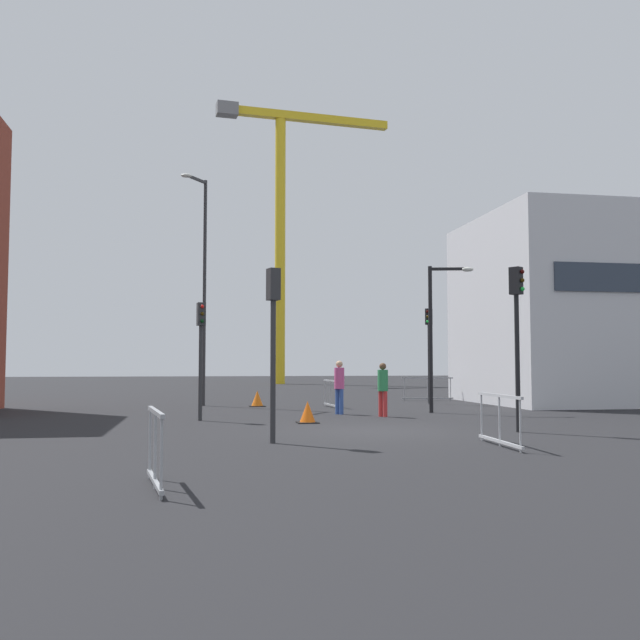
{
  "coord_description": "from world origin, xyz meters",
  "views": [
    {
      "loc": [
        -4.52,
        -17.43,
        1.72
      ],
      "look_at": [
        0.0,
        8.0,
        3.34
      ],
      "focal_mm": 39.21,
      "sensor_mm": 36.0,
      "label": 1
    }
  ],
  "objects_px": {
    "traffic_light_island": "(429,340)",
    "traffic_cone_by_barrier": "(308,413)",
    "traffic_light_median": "(517,321)",
    "pedestrian_waiting": "(383,385)",
    "pedestrian_walking": "(339,383)",
    "streetlamp_tall": "(203,276)",
    "streetlamp_short": "(437,323)",
    "traffic_cone_on_verge": "(257,399)",
    "construction_crane": "(283,204)",
    "traffic_light_corner": "(201,340)",
    "traffic_light_crosswalk": "(273,325)"
  },
  "relations": [
    {
      "from": "traffic_light_corner",
      "to": "traffic_light_median",
      "type": "height_order",
      "value": "traffic_light_median"
    },
    {
      "from": "construction_crane",
      "to": "traffic_light_island",
      "type": "bearing_deg",
      "value": -85.18
    },
    {
      "from": "traffic_light_median",
      "to": "traffic_light_island",
      "type": "bearing_deg",
      "value": 81.26
    },
    {
      "from": "streetlamp_short",
      "to": "traffic_light_median",
      "type": "bearing_deg",
      "value": -93.0
    },
    {
      "from": "traffic_cone_on_verge",
      "to": "construction_crane",
      "type": "bearing_deg",
      "value": 81.14
    },
    {
      "from": "streetlamp_tall",
      "to": "traffic_light_crosswalk",
      "type": "distance_m",
      "value": 14.13
    },
    {
      "from": "traffic_light_median",
      "to": "traffic_cone_by_barrier",
      "type": "xyz_separation_m",
      "value": [
        -4.8,
        3.62,
        -2.5
      ]
    },
    {
      "from": "traffic_light_median",
      "to": "traffic_cone_by_barrier",
      "type": "bearing_deg",
      "value": 142.98
    },
    {
      "from": "traffic_light_corner",
      "to": "traffic_cone_by_barrier",
      "type": "height_order",
      "value": "traffic_light_corner"
    },
    {
      "from": "pedestrian_walking",
      "to": "traffic_cone_by_barrier",
      "type": "relative_size",
      "value": 2.89
    },
    {
      "from": "streetlamp_short",
      "to": "traffic_light_median",
      "type": "distance_m",
      "value": 6.98
    },
    {
      "from": "traffic_cone_by_barrier",
      "to": "traffic_cone_on_verge",
      "type": "xyz_separation_m",
      "value": [
        -0.76,
        8.09,
        0.01
      ]
    },
    {
      "from": "pedestrian_waiting",
      "to": "traffic_cone_by_barrier",
      "type": "relative_size",
      "value": 2.77
    },
    {
      "from": "pedestrian_walking",
      "to": "traffic_light_crosswalk",
      "type": "bearing_deg",
      "value": -111.12
    },
    {
      "from": "traffic_light_island",
      "to": "traffic_cone_on_verge",
      "type": "bearing_deg",
      "value": -175.47
    },
    {
      "from": "streetlamp_tall",
      "to": "pedestrian_waiting",
      "type": "distance_m",
      "value": 9.96
    },
    {
      "from": "pedestrian_waiting",
      "to": "pedestrian_walking",
      "type": "bearing_deg",
      "value": 131.67
    },
    {
      "from": "traffic_light_corner",
      "to": "streetlamp_short",
      "type": "bearing_deg",
      "value": 13.46
    },
    {
      "from": "construction_crane",
      "to": "traffic_light_corner",
      "type": "relative_size",
      "value": 6.71
    },
    {
      "from": "traffic_light_island",
      "to": "traffic_cone_by_barrier",
      "type": "bearing_deg",
      "value": -127.63
    },
    {
      "from": "traffic_light_island",
      "to": "traffic_cone_on_verge",
      "type": "xyz_separation_m",
      "value": [
        -7.45,
        -0.59,
        -2.45
      ]
    },
    {
      "from": "construction_crane",
      "to": "pedestrian_waiting",
      "type": "bearing_deg",
      "value": -92.03
    },
    {
      "from": "traffic_light_corner",
      "to": "traffic_cone_on_verge",
      "type": "xyz_separation_m",
      "value": [
        2.31,
        6.72,
        -2.13
      ]
    },
    {
      "from": "traffic_light_median",
      "to": "streetlamp_short",
      "type": "bearing_deg",
      "value": 87.0
    },
    {
      "from": "traffic_light_corner",
      "to": "traffic_light_median",
      "type": "xyz_separation_m",
      "value": [
        7.87,
        -4.99,
        0.37
      ]
    },
    {
      "from": "construction_crane",
      "to": "streetlamp_short",
      "type": "xyz_separation_m",
      "value": [
        1.06,
        -35.98,
        -12.41
      ]
    },
    {
      "from": "construction_crane",
      "to": "pedestrian_waiting",
      "type": "height_order",
      "value": "construction_crane"
    },
    {
      "from": "construction_crane",
      "to": "traffic_cone_by_barrier",
      "type": "height_order",
      "value": "construction_crane"
    },
    {
      "from": "traffic_light_island",
      "to": "streetlamp_short",
      "type": "bearing_deg",
      "value": -105.94
    },
    {
      "from": "construction_crane",
      "to": "traffic_light_corner",
      "type": "bearing_deg",
      "value": -100.71
    },
    {
      "from": "streetlamp_short",
      "to": "traffic_cone_by_barrier",
      "type": "xyz_separation_m",
      "value": [
        -5.17,
        -3.34,
        -2.86
      ]
    },
    {
      "from": "traffic_light_crosswalk",
      "to": "traffic_light_corner",
      "type": "height_order",
      "value": "traffic_light_crosswalk"
    },
    {
      "from": "pedestrian_walking",
      "to": "traffic_cone_by_barrier",
      "type": "height_order",
      "value": "pedestrian_walking"
    },
    {
      "from": "traffic_light_crosswalk",
      "to": "pedestrian_walking",
      "type": "relative_size",
      "value": 2.09
    },
    {
      "from": "construction_crane",
      "to": "streetlamp_tall",
      "type": "height_order",
      "value": "construction_crane"
    },
    {
      "from": "pedestrian_walking",
      "to": "streetlamp_tall",
      "type": "bearing_deg",
      "value": 129.48
    },
    {
      "from": "streetlamp_short",
      "to": "construction_crane",
      "type": "bearing_deg",
      "value": 91.68
    },
    {
      "from": "pedestrian_walking",
      "to": "traffic_cone_by_barrier",
      "type": "distance_m",
      "value": 3.7
    },
    {
      "from": "traffic_light_median",
      "to": "traffic_cone_on_verge",
      "type": "height_order",
      "value": "traffic_light_median"
    },
    {
      "from": "traffic_light_crosswalk",
      "to": "streetlamp_short",
      "type": "bearing_deg",
      "value": 51.02
    },
    {
      "from": "traffic_light_median",
      "to": "pedestrian_waiting",
      "type": "height_order",
      "value": "traffic_light_median"
    },
    {
      "from": "traffic_light_crosswalk",
      "to": "traffic_light_median",
      "type": "xyz_separation_m",
      "value": [
        6.36,
        1.35,
        0.23
      ]
    },
    {
      "from": "streetlamp_tall",
      "to": "traffic_cone_on_verge",
      "type": "bearing_deg",
      "value": -18.1
    },
    {
      "from": "traffic_light_island",
      "to": "pedestrian_waiting",
      "type": "bearing_deg",
      "value": -120.03
    },
    {
      "from": "streetlamp_short",
      "to": "traffic_cone_on_verge",
      "type": "xyz_separation_m",
      "value": [
        -5.93,
        4.75,
        -2.85
      ]
    },
    {
      "from": "streetlamp_short",
      "to": "pedestrian_walking",
      "type": "xyz_separation_m",
      "value": [
        -3.55,
        -0.1,
        -2.09
      ]
    },
    {
      "from": "construction_crane",
      "to": "traffic_cone_on_verge",
      "type": "bearing_deg",
      "value": -98.86
    },
    {
      "from": "traffic_light_island",
      "to": "traffic_cone_by_barrier",
      "type": "distance_m",
      "value": 11.23
    },
    {
      "from": "traffic_cone_by_barrier",
      "to": "pedestrian_waiting",
      "type": "bearing_deg",
      "value": 34.63
    },
    {
      "from": "streetlamp_short",
      "to": "traffic_cone_on_verge",
      "type": "relative_size",
      "value": 8.02
    }
  ]
}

